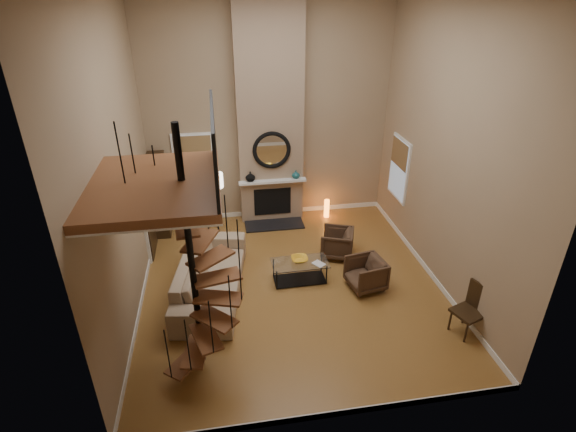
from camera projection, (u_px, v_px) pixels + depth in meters
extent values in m
cube|color=#AD7938|center=(291.00, 284.00, 9.22)|extent=(6.00, 6.50, 0.01)
cube|color=#9E8566|center=(269.00, 113.00, 10.78)|extent=(6.00, 0.02, 5.50)
cube|color=#9E8566|center=(339.00, 257.00, 5.10)|extent=(6.00, 0.02, 5.50)
cube|color=#9E8566|center=(118.00, 170.00, 7.51)|extent=(0.02, 6.50, 5.50)
cube|color=#9E8566|center=(448.00, 151.00, 8.38)|extent=(0.02, 6.50, 5.50)
cube|color=white|center=(271.00, 212.00, 12.02)|extent=(6.00, 0.02, 0.12)
cube|color=white|center=(329.00, 414.00, 6.36)|extent=(6.00, 0.02, 0.12)
cube|color=white|center=(142.00, 297.00, 8.76)|extent=(0.02, 6.50, 0.12)
cube|color=white|center=(427.00, 269.00, 9.62)|extent=(0.02, 6.50, 0.12)
cube|color=#947960|center=(270.00, 115.00, 10.62)|extent=(1.60, 0.38, 5.50)
cube|color=black|center=(274.00, 225.00, 11.46)|extent=(1.50, 0.60, 0.04)
cube|color=black|center=(273.00, 202.00, 11.46)|extent=(0.95, 0.02, 0.72)
cube|color=white|center=(273.00, 181.00, 11.12)|extent=(1.70, 0.18, 0.06)
torus|color=black|center=(272.00, 150.00, 10.80)|extent=(0.94, 0.10, 0.94)
cylinder|color=white|center=(272.00, 150.00, 10.80)|extent=(0.80, 0.01, 0.80)
imported|color=black|center=(250.00, 176.00, 11.00)|extent=(0.24, 0.24, 0.25)
imported|color=#19545A|center=(296.00, 174.00, 11.17)|extent=(0.20, 0.20, 0.21)
cube|color=white|center=(194.00, 163.00, 11.03)|extent=(1.02, 0.04, 1.52)
cube|color=#8C9EB2|center=(194.00, 163.00, 11.00)|extent=(0.90, 0.01, 1.40)
cube|color=olive|center=(193.00, 155.00, 10.89)|extent=(0.90, 0.01, 0.98)
cube|color=white|center=(399.00, 169.00, 10.65)|extent=(0.04, 1.02, 1.52)
cube|color=#8C9EB2|center=(398.00, 169.00, 10.65)|extent=(0.01, 0.90, 1.40)
cube|color=olive|center=(400.00, 154.00, 10.47)|extent=(0.01, 0.90, 0.63)
cube|color=white|center=(147.00, 211.00, 9.88)|extent=(0.06, 1.05, 2.16)
cube|color=#301E10|center=(148.00, 212.00, 9.89)|extent=(0.05, 0.90, 2.05)
cube|color=#8C9EB2|center=(147.00, 195.00, 9.70)|extent=(0.01, 0.60, 0.90)
cube|color=brown|center=(155.00, 186.00, 5.86)|extent=(1.70, 2.20, 0.12)
cube|color=white|center=(156.00, 191.00, 5.90)|extent=(1.70, 2.20, 0.03)
cube|color=black|center=(214.00, 144.00, 5.73)|extent=(0.04, 2.20, 0.94)
cylinder|color=black|center=(191.00, 257.00, 6.45)|extent=(0.10, 0.10, 4.02)
cube|color=brown|center=(187.00, 362.00, 6.99)|extent=(0.71, 0.78, 0.04)
cylinder|color=black|center=(168.00, 354.00, 6.49)|extent=(0.02, 0.02, 0.94)
cube|color=brown|center=(196.00, 351.00, 6.83)|extent=(0.46, 0.77, 0.04)
cylinder|color=black|center=(188.00, 346.00, 6.29)|extent=(0.02, 0.02, 0.94)
cube|color=brown|center=(206.00, 337.00, 6.74)|extent=(0.55, 0.79, 0.04)
cylinder|color=black|center=(211.00, 328.00, 6.24)|extent=(0.02, 0.02, 0.94)
cube|color=brown|center=(214.00, 319.00, 6.72)|extent=(0.75, 0.74, 0.04)
cylinder|color=black|center=(230.00, 303.00, 6.33)|extent=(0.02, 0.02, 0.94)
cube|color=brown|center=(219.00, 298.00, 6.75)|extent=(0.79, 0.53, 0.04)
cylinder|color=black|center=(240.00, 274.00, 6.49)|extent=(0.02, 0.02, 0.94)
cube|color=brown|center=(217.00, 277.00, 6.78)|extent=(0.77, 0.48, 0.04)
cylinder|color=black|center=(239.00, 247.00, 6.68)|extent=(0.02, 0.02, 0.94)
cube|color=brown|center=(211.00, 258.00, 6.79)|extent=(0.77, 0.72, 0.04)
cylinder|color=black|center=(226.00, 223.00, 6.81)|extent=(0.02, 0.02, 0.94)
cube|color=brown|center=(200.00, 241.00, 6.73)|extent=(0.58, 0.79, 0.04)
cylinder|color=black|center=(206.00, 203.00, 6.83)|extent=(0.02, 0.02, 0.94)
cube|color=brown|center=(187.00, 226.00, 6.61)|extent=(0.41, 0.75, 0.04)
cylinder|color=black|center=(182.00, 188.00, 6.70)|extent=(0.02, 0.02, 0.94)
cube|color=brown|center=(173.00, 213.00, 6.41)|extent=(0.68, 0.79, 0.04)
cylinder|color=black|center=(156.00, 176.00, 6.43)|extent=(0.02, 0.02, 0.94)
cube|color=brown|center=(162.00, 202.00, 6.16)|extent=(0.80, 0.64, 0.04)
cylinder|color=black|center=(134.00, 167.00, 6.04)|extent=(0.02, 0.02, 0.94)
cube|color=brown|center=(155.00, 190.00, 5.89)|extent=(0.72, 0.34, 0.04)
cylinder|color=black|center=(120.00, 158.00, 5.62)|extent=(0.02, 0.02, 0.94)
cube|color=#301E10|center=(159.00, 196.00, 10.81)|extent=(0.43, 0.91, 2.03)
imported|color=tan|center=(211.00, 274.00, 8.86)|extent=(1.58, 3.04, 0.85)
imported|color=#483021|center=(340.00, 243.00, 10.01)|extent=(0.90, 0.88, 0.64)
imported|color=#483021|center=(369.00, 273.00, 8.97)|extent=(0.82, 0.80, 0.64)
cube|color=silver|center=(300.00, 263.00, 9.14)|extent=(1.18, 0.60, 0.02)
cube|color=black|center=(300.00, 279.00, 9.33)|extent=(1.08, 0.50, 0.01)
cylinder|color=black|center=(277.00, 280.00, 8.97)|extent=(0.03, 0.03, 0.43)
cylinder|color=black|center=(327.00, 275.00, 9.13)|extent=(0.03, 0.03, 0.43)
cylinder|color=black|center=(274.00, 268.00, 9.35)|extent=(0.03, 0.03, 0.43)
cylinder|color=black|center=(321.00, 263.00, 9.52)|extent=(0.03, 0.03, 0.43)
imported|color=yellow|center=(299.00, 259.00, 9.16)|extent=(0.35, 0.35, 0.09)
imported|color=gray|center=(318.00, 264.00, 9.05)|extent=(0.30, 0.31, 0.02)
cylinder|color=black|center=(219.00, 238.00, 10.87)|extent=(0.36, 0.36, 0.03)
cylinder|color=black|center=(217.00, 210.00, 10.50)|extent=(0.04, 0.04, 1.56)
cylinder|color=#F2E5C6|center=(214.00, 180.00, 10.15)|extent=(0.40, 0.40, 0.32)
cylinder|color=orange|center=(327.00, 208.00, 11.78)|extent=(0.14, 0.14, 0.49)
cube|color=#301E10|center=(468.00, 313.00, 7.75)|extent=(0.59, 0.59, 0.05)
cube|color=#301E10|center=(479.00, 297.00, 7.72)|extent=(0.19, 0.43, 0.55)
cylinder|color=#301E10|center=(466.00, 332.00, 7.64)|extent=(0.05, 0.05, 0.44)
cylinder|color=#301E10|center=(480.00, 326.00, 7.80)|extent=(0.05, 0.05, 0.44)
cylinder|color=#301E10|center=(450.00, 320.00, 7.92)|extent=(0.05, 0.05, 0.44)
cylinder|color=#301E10|center=(464.00, 314.00, 8.08)|extent=(0.05, 0.05, 0.44)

